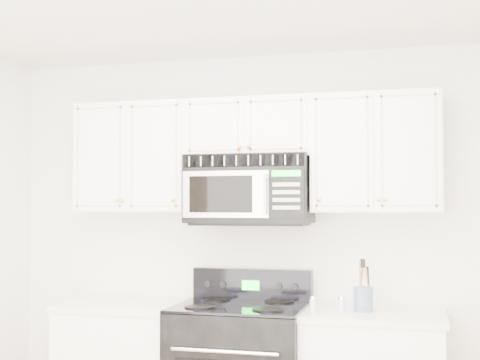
% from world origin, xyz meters
% --- Properties ---
extents(room, '(3.51, 3.51, 2.61)m').
position_xyz_m(room, '(0.00, 0.00, 1.30)').
color(room, brown).
rests_on(room, ground).
extents(upper_cabinets, '(2.44, 0.37, 0.75)m').
position_xyz_m(upper_cabinets, '(-0.00, 1.58, 1.93)').
color(upper_cabinets, white).
rests_on(upper_cabinets, ground).
extents(microwave, '(0.81, 0.45, 0.45)m').
position_xyz_m(microwave, '(0.00, 1.54, 1.67)').
color(microwave, black).
rests_on(microwave, ground).
extents(utensil_crock, '(0.12, 0.12, 0.31)m').
position_xyz_m(utensil_crock, '(0.74, 1.43, 1.00)').
color(utensil_crock, slate).
rests_on(utensil_crock, base_cabinet_right).
extents(shaker_salt, '(0.04, 0.04, 0.10)m').
position_xyz_m(shaker_salt, '(0.46, 1.28, 0.97)').
color(shaker_salt, silver).
rests_on(shaker_salt, base_cabinet_right).
extents(shaker_pepper, '(0.04, 0.04, 0.09)m').
position_xyz_m(shaker_pepper, '(0.62, 1.36, 0.97)').
color(shaker_pepper, silver).
rests_on(shaker_pepper, base_cabinet_right).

